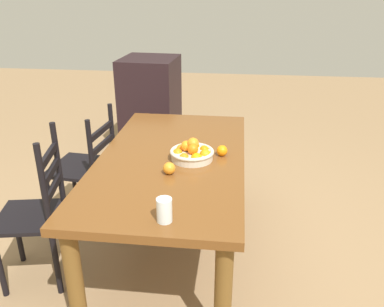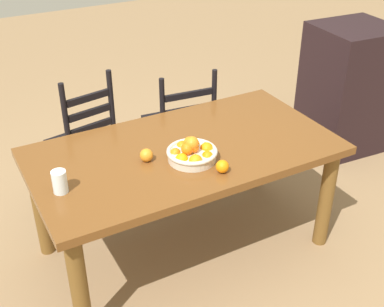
{
  "view_description": "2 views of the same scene",
  "coord_description": "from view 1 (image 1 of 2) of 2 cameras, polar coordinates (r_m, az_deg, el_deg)",
  "views": [
    {
      "loc": [
        -2.33,
        -0.41,
        1.79
      ],
      "look_at": [
        -0.02,
        -0.14,
        0.78
      ],
      "focal_mm": 37.07,
      "sensor_mm": 36.0,
      "label": 1
    },
    {
      "loc": [
        -1.17,
        -2.24,
        2.21
      ],
      "look_at": [
        -0.02,
        -0.14,
        0.78
      ],
      "focal_mm": 47.37,
      "sensor_mm": 36.0,
      "label": 2
    }
  ],
  "objects": [
    {
      "name": "chair_near_window",
      "position": [
        2.65,
        -21.35,
        -8.11
      ],
      "size": [
        0.46,
        0.46,
        1.01
      ],
      "rotation": [
        0.0,
        0.0,
        3.33
      ],
      "color": "black",
      "rests_on": "ground"
    },
    {
      "name": "chair_by_cabinet",
      "position": [
        3.23,
        -14.96,
        -2.01
      ],
      "size": [
        0.49,
        0.49,
        0.92
      ],
      "rotation": [
        0.0,
        0.0,
        3.05
      ],
      "color": "black",
      "rests_on": "ground"
    },
    {
      "name": "dining_table",
      "position": [
        2.63,
        -2.9,
        -2.51
      ],
      "size": [
        1.77,
        0.94,
        0.74
      ],
      "color": "brown",
      "rests_on": "ground"
    },
    {
      "name": "drinking_glass",
      "position": [
        1.89,
        -4.0,
        -8.12
      ],
      "size": [
        0.08,
        0.08,
        0.12
      ],
      "primitive_type": "cylinder",
      "color": "silver",
      "rests_on": "dining_table"
    },
    {
      "name": "cabinet",
      "position": [
        4.43,
        -5.95,
        6.84
      ],
      "size": [
        0.64,
        0.61,
        1.05
      ],
      "primitive_type": "cube",
      "rotation": [
        0.0,
        0.0,
        -0.07
      ],
      "color": "black",
      "rests_on": "ground"
    },
    {
      "name": "orange_loose_0",
      "position": [
        2.35,
        -3.31,
        -2.14
      ],
      "size": [
        0.07,
        0.07,
        0.07
      ],
      "primitive_type": "sphere",
      "color": "orange",
      "rests_on": "dining_table"
    },
    {
      "name": "orange_loose_1",
      "position": [
        2.6,
        4.34,
        0.42
      ],
      "size": [
        0.07,
        0.07,
        0.07
      ],
      "primitive_type": "sphere",
      "color": "orange",
      "rests_on": "dining_table"
    },
    {
      "name": "fruit_bowl",
      "position": [
        2.53,
        -0.0,
        0.17
      ],
      "size": [
        0.28,
        0.28,
        0.15
      ],
      "color": "beige",
      "rests_on": "dining_table"
    },
    {
      "name": "ground_plane",
      "position": [
        2.97,
        -2.65,
        -13.6
      ],
      "size": [
        12.0,
        12.0,
        0.0
      ],
      "primitive_type": "plane",
      "color": "#91724E"
    }
  ]
}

